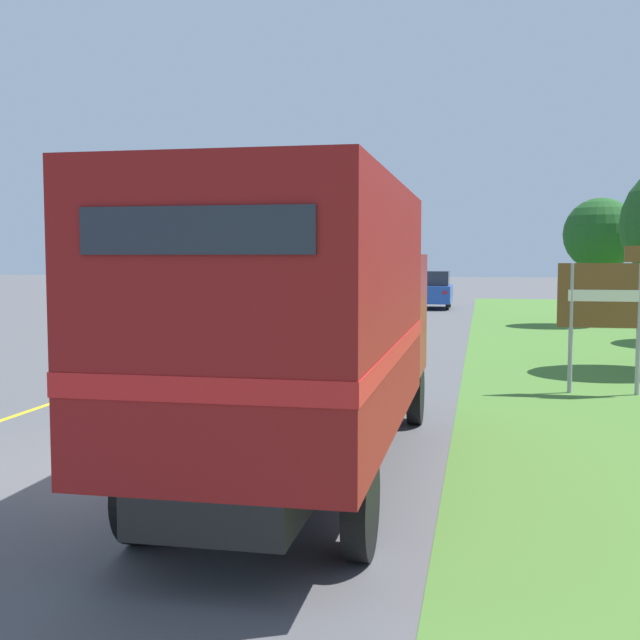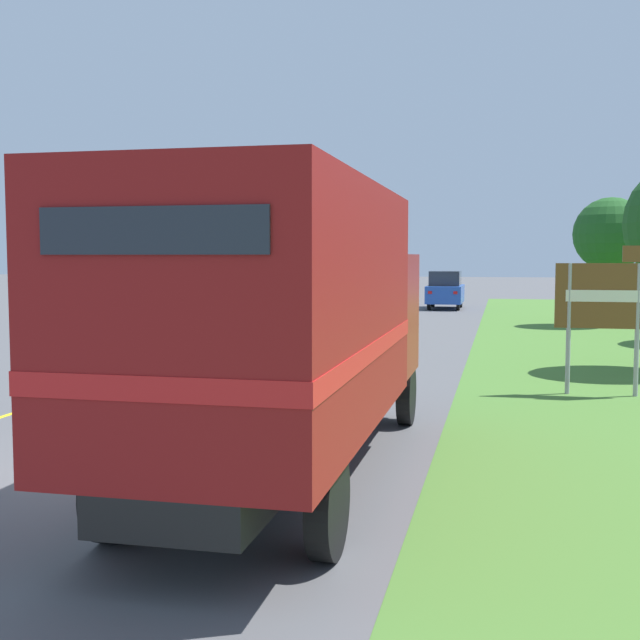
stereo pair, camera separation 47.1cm
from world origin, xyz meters
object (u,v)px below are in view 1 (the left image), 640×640
at_px(horse_trailer_truck, 305,320).
at_px(highway_sign, 607,300).
at_px(lead_car_blue_ahead, 434,290).
at_px(lead_car_white, 310,306).
at_px(roadside_tree_far, 600,235).

bearing_deg(horse_trailer_truck, highway_sign, 57.92).
xyz_separation_m(lead_car_blue_ahead, highway_sign, (4.88, -25.77, 0.87)).
xyz_separation_m(lead_car_white, lead_car_blue_ahead, (3.59, 14.34, 0.03)).
relative_size(lead_car_blue_ahead, roadside_tree_far, 0.78).
height_order(lead_car_blue_ahead, highway_sign, highway_sign).
distance_m(highway_sign, roadside_tree_far, 16.96).
bearing_deg(lead_car_white, highway_sign, -53.42).
bearing_deg(roadside_tree_far, highway_sign, -97.20).
relative_size(horse_trailer_truck, lead_car_blue_ahead, 2.06).
distance_m(lead_car_blue_ahead, roadside_tree_far, 11.71).
relative_size(lead_car_blue_ahead, highway_sign, 1.33).
bearing_deg(horse_trailer_truck, lead_car_blue_ahead, 90.66).
relative_size(lead_car_white, lead_car_blue_ahead, 1.08).
bearing_deg(roadside_tree_far, horse_trailer_truck, -105.47).
bearing_deg(highway_sign, horse_trailer_truck, -122.08).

